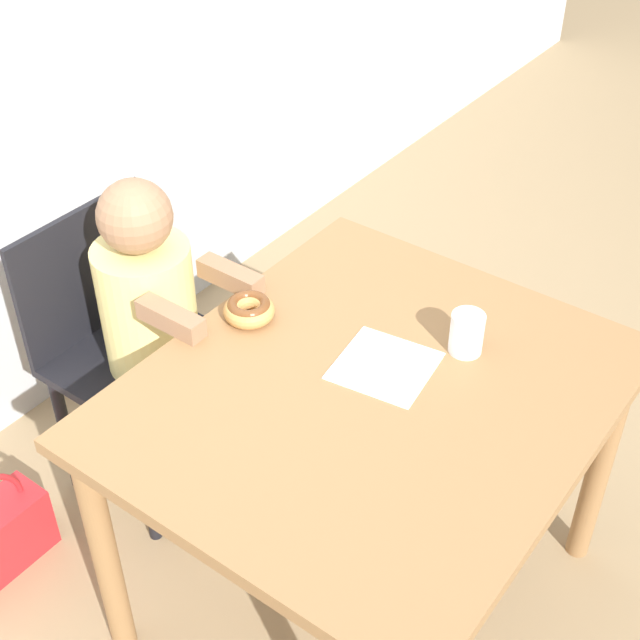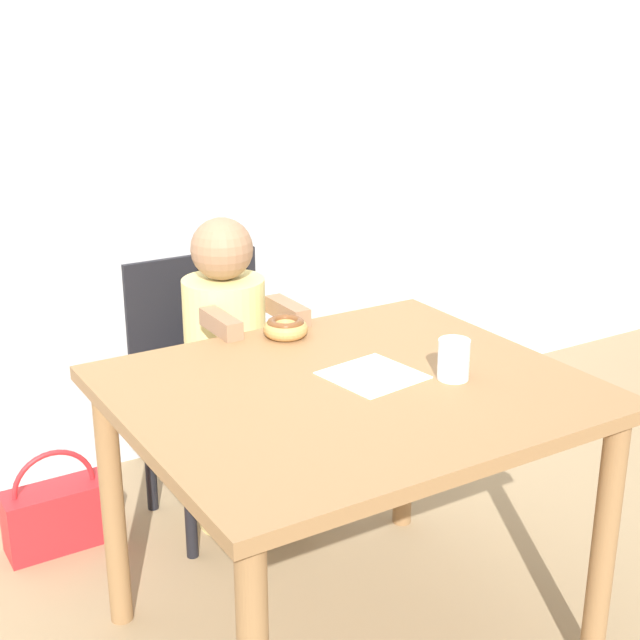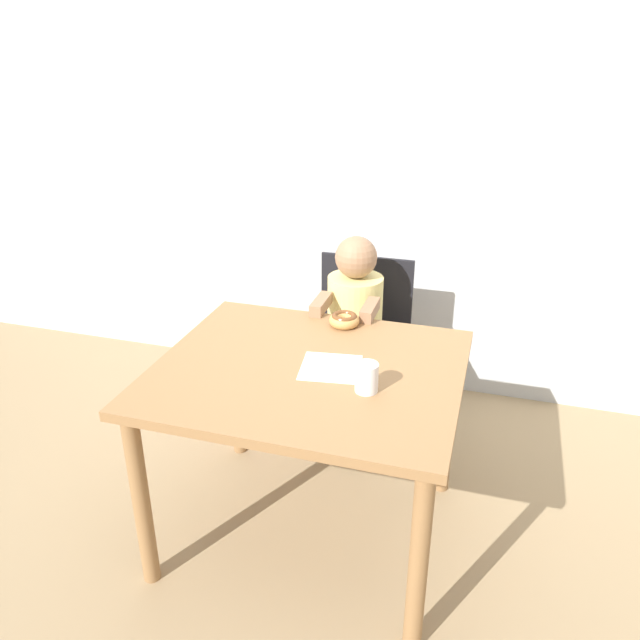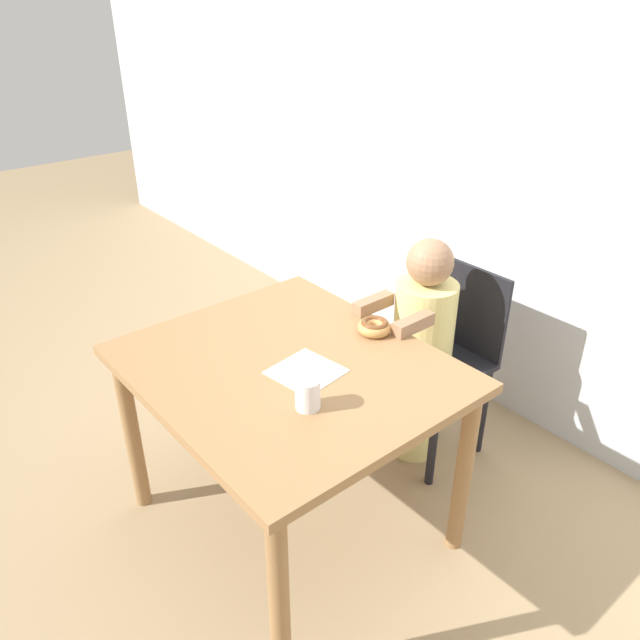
# 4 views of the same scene
# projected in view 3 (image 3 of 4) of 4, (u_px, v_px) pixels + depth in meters

# --- Properties ---
(ground_plane) EXTENTS (12.00, 12.00, 0.00)m
(ground_plane) POSITION_uv_depth(u_px,v_px,m) (310.00, 528.00, 2.48)
(ground_plane) COLOR #997F5B
(wall_back) EXTENTS (8.00, 0.05, 2.50)m
(wall_back) POSITION_uv_depth(u_px,v_px,m) (387.00, 154.00, 3.08)
(wall_back) COLOR silver
(wall_back) RESTS_ON ground_plane
(dining_table) EXTENTS (1.06, 0.92, 0.73)m
(dining_table) POSITION_uv_depth(u_px,v_px,m) (309.00, 392.00, 2.21)
(dining_table) COLOR olive
(dining_table) RESTS_ON ground_plane
(chair) EXTENTS (0.45, 0.39, 0.84)m
(chair) POSITION_uv_depth(u_px,v_px,m) (360.00, 341.00, 2.98)
(chair) COLOR black
(chair) RESTS_ON ground_plane
(child_figure) EXTENTS (0.26, 0.41, 1.00)m
(child_figure) POSITION_uv_depth(u_px,v_px,m) (355.00, 341.00, 2.86)
(child_figure) COLOR #E0D17F
(child_figure) RESTS_ON ground_plane
(donut) EXTENTS (0.12, 0.12, 0.05)m
(donut) POSITION_uv_depth(u_px,v_px,m) (344.00, 319.00, 2.47)
(donut) COLOR tan
(donut) RESTS_ON dining_table
(napkin) EXTENTS (0.23, 0.23, 0.00)m
(napkin) POSITION_uv_depth(u_px,v_px,m) (331.00, 367.00, 2.17)
(napkin) COLOR white
(napkin) RESTS_ON dining_table
(handbag) EXTENTS (0.31, 0.13, 0.32)m
(handbag) POSITION_uv_depth(u_px,v_px,m) (265.00, 383.00, 3.30)
(handbag) COLOR red
(handbag) RESTS_ON ground_plane
(cup) EXTENTS (0.08, 0.08, 0.10)m
(cup) POSITION_uv_depth(u_px,v_px,m) (367.00, 377.00, 2.01)
(cup) COLOR white
(cup) RESTS_ON dining_table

